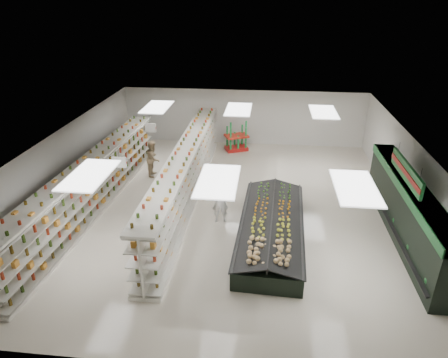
# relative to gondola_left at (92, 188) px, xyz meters

# --- Properties ---
(floor) EXTENTS (16.00, 16.00, 0.00)m
(floor) POSITION_rel_gondola_left_xyz_m (5.62, 0.75, -1.01)
(floor) COLOR beige
(floor) RESTS_ON ground
(ceiling) EXTENTS (14.00, 16.00, 0.02)m
(ceiling) POSITION_rel_gondola_left_xyz_m (5.62, 0.75, 2.19)
(ceiling) COLOR white
(ceiling) RESTS_ON wall_back
(wall_back) EXTENTS (14.00, 0.02, 3.20)m
(wall_back) POSITION_rel_gondola_left_xyz_m (5.62, 8.75, 0.59)
(wall_back) COLOR silver
(wall_back) RESTS_ON floor
(wall_front) EXTENTS (14.00, 0.02, 3.20)m
(wall_front) POSITION_rel_gondola_left_xyz_m (5.62, -7.25, 0.59)
(wall_front) COLOR silver
(wall_front) RESTS_ON floor
(wall_left) EXTENTS (0.02, 16.00, 3.20)m
(wall_left) POSITION_rel_gondola_left_xyz_m (-1.38, 0.75, 0.59)
(wall_left) COLOR silver
(wall_left) RESTS_ON floor
(wall_right) EXTENTS (0.02, 16.00, 3.20)m
(wall_right) POSITION_rel_gondola_left_xyz_m (12.62, 0.75, 0.59)
(wall_right) COLOR silver
(wall_right) RESTS_ON floor
(produce_wall_case) EXTENTS (0.93, 8.00, 2.20)m
(produce_wall_case) POSITION_rel_gondola_left_xyz_m (12.15, -0.75, 0.24)
(produce_wall_case) COLOR black
(produce_wall_case) RESTS_ON floor
(aisle_sign_near) EXTENTS (0.52, 0.06, 0.75)m
(aisle_sign_near) POSITION_rel_gondola_left_xyz_m (1.82, -1.25, 1.75)
(aisle_sign_near) COLOR white
(aisle_sign_near) RESTS_ON ceiling
(aisle_sign_far) EXTENTS (0.52, 0.06, 0.75)m
(aisle_sign_far) POSITION_rel_gondola_left_xyz_m (1.82, 2.75, 1.75)
(aisle_sign_far) COLOR white
(aisle_sign_far) RESTS_ON ceiling
(hortifruti_banner) EXTENTS (0.12, 3.20, 0.95)m
(hortifruti_banner) POSITION_rel_gondola_left_xyz_m (11.86, -0.75, 1.64)
(hortifruti_banner) COLOR #1B672E
(hortifruti_banner) RESTS_ON ceiling
(gondola_left) EXTENTS (1.55, 12.67, 2.19)m
(gondola_left) POSITION_rel_gondola_left_xyz_m (0.00, 0.00, 0.00)
(gondola_left) COLOR white
(gondola_left) RESTS_ON floor
(gondola_center) EXTENTS (0.99, 13.15, 2.28)m
(gondola_center) POSITION_rel_gondola_left_xyz_m (3.65, 1.42, 0.04)
(gondola_center) COLOR white
(gondola_center) RESTS_ON floor
(produce_island) EXTENTS (2.60, 6.50, 0.96)m
(produce_island) POSITION_rel_gondola_left_xyz_m (7.34, -1.26, -0.57)
(produce_island) COLOR black
(produce_island) RESTS_ON floor
(soda_endcap) EXTENTS (1.50, 1.30, 1.61)m
(soda_endcap) POSITION_rel_gondola_left_xyz_m (5.33, 7.54, -0.22)
(soda_endcap) COLOR #A91613
(soda_endcap) RESTS_ON floor
(shopper_main) EXTENTS (0.73, 0.57, 1.76)m
(shopper_main) POSITION_rel_gondola_left_xyz_m (5.32, -0.35, -0.13)
(shopper_main) COLOR silver
(shopper_main) RESTS_ON floor
(shopper_background) EXTENTS (0.56, 0.88, 1.77)m
(shopper_background) POSITION_rel_gondola_left_xyz_m (1.56, 3.65, -0.12)
(shopper_background) COLOR tan
(shopper_background) RESTS_ON floor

